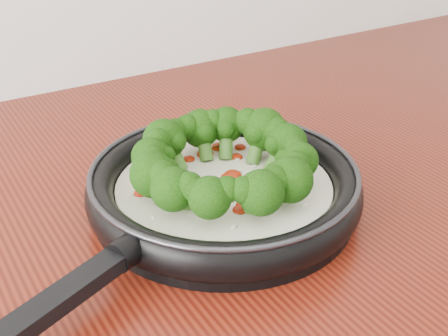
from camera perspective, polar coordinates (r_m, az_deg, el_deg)
skillet at (r=0.64m, az=-0.15°, el=-1.29°), size 0.48×0.39×0.09m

